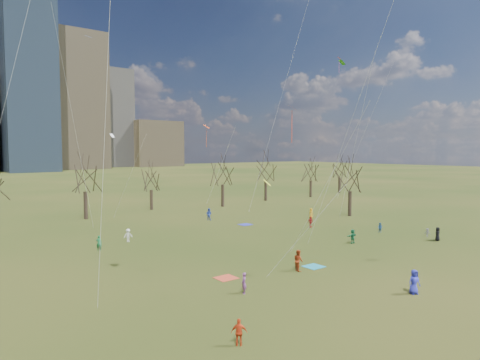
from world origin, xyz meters
TOP-DOWN VIEW (x-y plane):
  - ground at (0.00, 0.00)m, footprint 500.00×500.00m
  - bare_tree_row at (-0.09, 37.22)m, footprint 113.04×29.80m
  - blanket_teal at (0.18, 1.78)m, footprint 1.60×1.50m
  - blanket_navy at (8.57, 21.87)m, footprint 1.60×1.50m
  - blanket_crimson at (-7.80, 3.76)m, footprint 1.60×1.50m
  - person_0 at (0.48, -7.38)m, footprint 1.00×0.84m
  - person_2 at (-1.82, 1.68)m, footprint 0.90×1.03m
  - person_3 at (20.27, 2.41)m, footprint 0.51×0.72m
  - person_4 at (-14.13, -6.15)m, footprint 0.87×0.81m
  - person_5 at (10.52, 5.59)m, footprint 1.43×0.48m
  - person_6 at (19.05, 0.56)m, footprint 0.89×0.78m
  - person_7 at (-8.93, 0.03)m, footprint 0.56×0.65m
  - person_8 at (18.11, 7.29)m, footprint 0.50×0.62m
  - person_9 at (-8.44, 21.31)m, footprint 1.00×0.66m
  - person_10 at (14.03, 14.99)m, footprint 0.86×0.37m
  - person_12 at (19.68, 20.14)m, footprint 0.52×0.76m
  - person_13 at (-12.41, 19.26)m, footprint 0.66×0.61m
  - person_14 at (6.68, 27.97)m, footprint 1.01×1.06m
  - kites_airborne at (5.24, 12.75)m, footprint 60.75×46.56m

SIDE VIEW (x-z plane):
  - ground at x=0.00m, z-range 0.00..0.00m
  - blanket_teal at x=0.18m, z-range 0.00..0.03m
  - blanket_navy at x=8.57m, z-range 0.00..0.03m
  - blanket_crimson at x=-7.80m, z-range 0.00..0.03m
  - person_3 at x=20.27m, z-range 0.00..1.01m
  - person_8 at x=18.11m, z-range 0.00..1.23m
  - person_4 at x=-14.13m, z-range 0.00..1.44m
  - person_9 at x=-8.44m, z-range 0.00..1.44m
  - person_10 at x=14.03m, z-range 0.00..1.45m
  - person_7 at x=-8.93m, z-range 0.00..1.51m
  - person_13 at x=-12.41m, z-range 0.00..1.51m
  - person_12 at x=19.68m, z-range 0.00..1.51m
  - person_5 at x=10.52m, z-range 0.00..1.54m
  - person_6 at x=19.05m, z-range 0.00..1.54m
  - person_14 at x=6.68m, z-range 0.00..1.73m
  - person_0 at x=0.48m, z-range 0.00..1.75m
  - person_2 at x=-1.82m, z-range 0.00..1.79m
  - bare_tree_row at x=-0.09m, z-range 1.37..10.87m
  - kites_airborne at x=5.24m, z-range -3.05..29.99m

